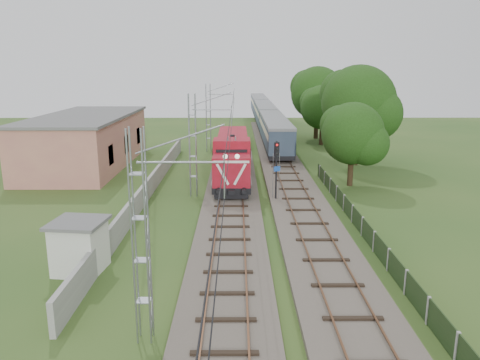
{
  "coord_description": "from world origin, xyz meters",
  "views": [
    {
      "loc": [
        0.46,
        -23.69,
        10.0
      ],
      "look_at": [
        0.63,
        8.3,
        2.2
      ],
      "focal_mm": 35.0,
      "sensor_mm": 36.0,
      "label": 1
    }
  ],
  "objects_px": {
    "coach_rake": "(265,113)",
    "relay_hut": "(80,246)",
    "locomotive": "(232,155)",
    "signal_post": "(277,161)"
  },
  "relations": [
    {
      "from": "coach_rake",
      "to": "locomotive",
      "type": "bearing_deg",
      "value": -97.74
    },
    {
      "from": "signal_post",
      "to": "locomotive",
      "type": "bearing_deg",
      "value": 113.48
    },
    {
      "from": "locomotive",
      "to": "signal_post",
      "type": "xyz_separation_m",
      "value": [
        3.34,
        -7.69,
        1.0
      ]
    },
    {
      "from": "locomotive",
      "to": "relay_hut",
      "type": "height_order",
      "value": "locomotive"
    },
    {
      "from": "locomotive",
      "to": "coach_rake",
      "type": "relative_size",
      "value": 0.26
    },
    {
      "from": "coach_rake",
      "to": "relay_hut",
      "type": "distance_m",
      "value": 57.85
    },
    {
      "from": "coach_rake",
      "to": "relay_hut",
      "type": "bearing_deg",
      "value": -102.38
    },
    {
      "from": "locomotive",
      "to": "relay_hut",
      "type": "bearing_deg",
      "value": -110.58
    },
    {
      "from": "locomotive",
      "to": "relay_hut",
      "type": "distance_m",
      "value": 21.07
    },
    {
      "from": "locomotive",
      "to": "coach_rake",
      "type": "bearing_deg",
      "value": 82.26
    }
  ]
}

